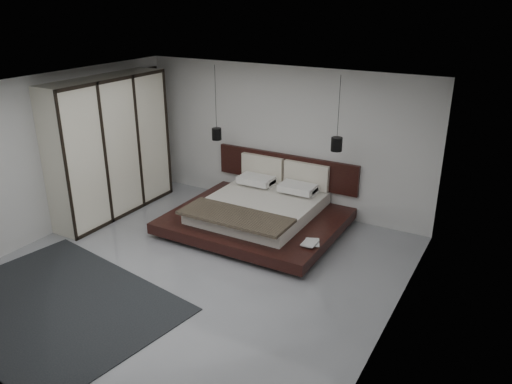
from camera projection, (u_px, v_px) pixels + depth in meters
The scene contains 14 objects.
floor at pixel (193, 271), 7.77m from camera, with size 6.00×6.00×0.00m, color #94979C.
ceiling at pixel (184, 91), 6.73m from camera, with size 6.00×6.00×0.00m, color white.
wall_back at pixel (282, 139), 9.68m from camera, with size 6.00×6.00×0.00m, color silver.
wall_front at pixel (3, 284), 4.82m from camera, with size 6.00×6.00×0.00m, color silver.
wall_left at pixel (49, 156), 8.62m from camera, with size 6.00×6.00×0.00m, color silver.
wall_right at pixel (395, 232), 5.88m from camera, with size 6.00×6.00×0.00m, color silver.
lattice_screen at pixel (146, 131), 10.62m from camera, with size 0.05×0.90×2.60m, color black.
bed at pixel (260, 212), 9.14m from camera, with size 2.99×2.48×1.11m.
book_lower at pixel (305, 242), 8.03m from camera, with size 0.22×0.30×0.03m, color #99724C.
book_upper at pixel (303, 241), 8.00m from camera, with size 0.22×0.30×0.02m, color #99724C.
pendant_left at pixel (217, 134), 9.65m from camera, with size 0.19×0.19×1.42m.
pendant_right at pixel (337, 144), 8.48m from camera, with size 0.19×0.19×1.28m.
wardrobe at pixel (110, 147), 9.44m from camera, with size 0.63×2.68×2.63m.
rug at pixel (55, 305), 6.91m from camera, with size 3.34×2.39×0.01m, color black.
Camera 1 is at (4.18, -5.41, 4.01)m, focal length 35.00 mm.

